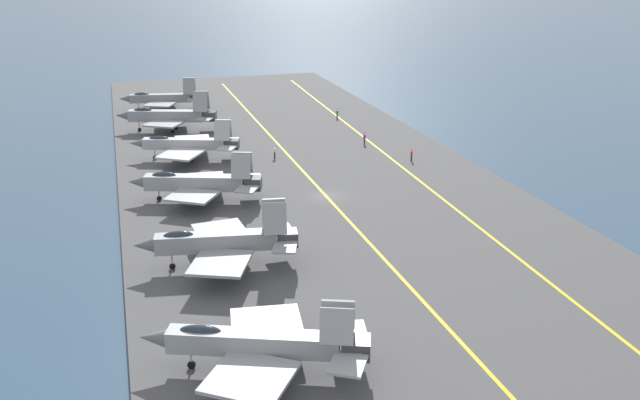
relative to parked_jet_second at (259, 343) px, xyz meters
name	(u,v)px	position (x,y,z in m)	size (l,w,h in m)	color
ground_plane	(326,199)	(35.17, -16.03, -2.81)	(2000.00, 2000.00, 0.00)	#334C66
carrier_deck	(326,198)	(35.17, -16.03, -2.61)	(184.00, 50.36, 0.40)	#4C4C4F
deck_stripe_foul_line	(426,186)	(35.17, -29.87, -2.41)	(165.60, 0.36, 0.01)	yellow
deck_stripe_centerline	(326,196)	(35.17, -16.03, -2.41)	(165.60, 0.36, 0.01)	yellow
parked_jet_second	(259,343)	(0.00, 0.00, 0.00)	(13.28, 16.85, 5.86)	#93999E
parked_jet_third	(220,241)	(18.55, -0.13, 0.25)	(14.07, 15.84, 6.64)	gray
parked_jet_fourth	(197,183)	(38.00, -0.33, 0.01)	(12.23, 16.58, 6.21)	#93999E
parked_jet_fifth	(187,144)	(56.55, -1.15, 0.01)	(14.18, 16.35, 6.05)	#A8AAAF
parked_jet_sixth	(168,116)	(74.89, 0.07, 0.34)	(12.40, 17.32, 6.92)	gray
parked_jet_seventh	(163,98)	(92.47, -0.40, -0.03)	(12.35, 15.87, 6.24)	gray
crew_red_vest	(412,155)	(46.40, -32.73, -1.46)	(0.44, 0.37, 1.73)	#232328
crew_white_vest	(275,152)	(53.75, -13.72, -1.42)	(0.33, 0.42, 1.81)	#383328
crew_green_vest	(337,113)	(76.02, -30.88, -1.46)	(0.30, 0.41, 1.74)	#232328
crew_purple_vest	(365,138)	(57.23, -29.35, -1.40)	(0.30, 0.40, 1.84)	#383328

